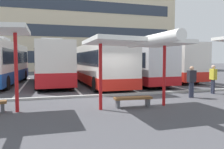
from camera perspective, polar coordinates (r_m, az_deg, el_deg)
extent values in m
plane|color=#47474C|center=(11.44, 3.27, -6.62)|extent=(160.00, 160.00, 0.00)
cube|color=beige|center=(46.02, -11.96, 12.47)|extent=(42.31, 11.25, 17.97)
cube|color=#2D3847|center=(39.87, -11.16, 4.41)|extent=(38.93, 0.08, 1.98)
cube|color=#2D3847|center=(40.16, -11.24, 10.83)|extent=(38.93, 0.08, 1.98)
cube|color=#2D3847|center=(40.95, -11.33, 17.08)|extent=(38.93, 0.08, 1.98)
cube|color=silver|center=(20.27, -26.23, 2.76)|extent=(3.16, 10.72, 3.09)
cube|color=#194C9E|center=(20.32, -26.13, -0.33)|extent=(3.20, 10.77, 0.90)
cube|color=black|center=(20.27, -26.27, 4.06)|extent=(3.13, 9.88, 1.07)
cube|color=black|center=(25.41, -23.45, 3.84)|extent=(2.12, 0.23, 1.86)
cylinder|color=black|center=(24.17, -26.61, -0.26)|extent=(0.37, 1.02, 1.00)
cylinder|color=black|center=(23.73, -21.44, -0.18)|extent=(0.37, 1.02, 1.00)
cylinder|color=black|center=(16.51, -25.39, -1.98)|extent=(0.37, 1.02, 1.00)
cube|color=silver|center=(20.08, -15.50, 2.97)|extent=(3.03, 11.87, 3.05)
cube|color=red|center=(20.12, -15.45, -0.04)|extent=(3.07, 11.91, 0.95)
cube|color=black|center=(20.08, -15.53, 4.21)|extent=(3.02, 10.93, 1.09)
cube|color=black|center=(25.93, -16.32, 3.95)|extent=(2.24, 0.17, 1.83)
cube|color=silver|center=(18.66, -15.32, 8.15)|extent=(1.62, 2.26, 0.36)
cylinder|color=black|center=(24.38, -18.82, -0.02)|extent=(0.34, 1.01, 1.00)
cylinder|color=black|center=(24.50, -13.33, 0.11)|extent=(0.34, 1.01, 1.00)
cylinder|color=black|center=(15.83, -18.69, -2.05)|extent=(0.34, 1.01, 1.00)
cylinder|color=black|center=(16.01, -10.28, -1.84)|extent=(0.34, 1.01, 1.00)
cube|color=silver|center=(18.46, -3.78, 2.83)|extent=(2.77, 11.78, 2.93)
cube|color=red|center=(18.52, -3.77, -0.66)|extent=(2.81, 11.82, 0.67)
cube|color=black|center=(18.46, -3.79, 4.09)|extent=(2.78, 10.84, 1.01)
cube|color=black|center=(24.16, -7.14, 3.90)|extent=(2.24, 0.12, 1.76)
cube|color=silver|center=(17.08, -2.61, 8.26)|extent=(1.57, 2.23, 0.36)
cylinder|color=black|center=(22.48, -9.31, -0.18)|extent=(0.32, 1.01, 1.00)
cylinder|color=black|center=(22.94, -3.50, -0.05)|extent=(0.32, 1.01, 1.00)
cylinder|color=black|center=(14.12, -4.19, -2.55)|extent=(0.32, 1.01, 1.00)
cylinder|color=black|center=(14.84, 4.65, -2.24)|extent=(0.32, 1.01, 1.00)
cube|color=silver|center=(20.20, 4.68, 2.76)|extent=(3.28, 11.35, 2.81)
cube|color=red|center=(20.25, 4.66, -0.33)|extent=(3.32, 11.39, 0.63)
cube|color=black|center=(20.20, 4.69, 3.71)|extent=(3.25, 10.45, 1.04)
cube|color=black|center=(25.36, -0.65, 3.77)|extent=(2.26, 0.22, 1.69)
cube|color=silver|center=(18.97, 6.51, 7.46)|extent=(1.68, 2.29, 0.36)
cylinder|color=black|center=(23.54, -2.08, 0.06)|extent=(0.36, 1.02, 1.00)
cylinder|color=black|center=(24.39, 3.22, 0.19)|extent=(0.36, 1.02, 1.00)
cylinder|color=black|center=(16.16, 6.84, -1.75)|extent=(0.36, 1.02, 1.00)
cylinder|color=black|center=(17.37, 13.82, -1.44)|extent=(0.36, 1.02, 1.00)
cube|color=silver|center=(23.09, 12.66, 3.28)|extent=(3.06, 10.68, 3.18)
cube|color=red|center=(23.13, 12.62, 0.31)|extent=(3.10, 10.72, 0.79)
cube|color=black|center=(23.09, 12.68, 4.38)|extent=(3.05, 9.84, 1.20)
cube|color=black|center=(27.69, 6.90, 4.23)|extent=(2.27, 0.18, 1.91)
cube|color=silver|center=(22.03, 14.57, 7.83)|extent=(1.64, 2.27, 0.36)
cylinder|color=black|center=(25.81, 6.04, 0.38)|extent=(0.35, 1.01, 1.00)
cylinder|color=black|center=(26.91, 10.62, 0.48)|extent=(0.35, 1.01, 1.00)
cylinder|color=black|center=(19.41, 15.38, -0.91)|extent=(0.35, 1.01, 1.00)
cylinder|color=black|center=(20.85, 20.76, -0.70)|extent=(0.35, 1.01, 1.00)
cube|color=white|center=(19.19, -21.62, -2.59)|extent=(0.16, 14.00, 0.01)
cube|color=white|center=(19.21, -10.60, -2.37)|extent=(0.16, 14.00, 0.01)
cube|color=white|center=(19.94, 0.00, -2.08)|extent=(0.16, 14.00, 0.01)
cube|color=white|center=(21.28, 9.55, -1.75)|extent=(0.16, 14.00, 0.01)
cube|color=white|center=(23.14, 17.77, -1.43)|extent=(0.16, 14.00, 0.01)
cylinder|color=red|center=(9.52, -23.28, 0.39)|extent=(0.14, 0.14, 3.12)
cube|color=#4C4C51|center=(9.94, -26.15, -7.60)|extent=(0.16, 0.35, 0.35)
cylinder|color=red|center=(9.19, -2.95, -0.62)|extent=(0.14, 0.14, 2.73)
cylinder|color=red|center=(10.29, 13.19, -0.23)|extent=(0.14, 0.14, 2.73)
cube|color=white|center=(9.64, 5.64, 8.17)|extent=(3.95, 3.32, 0.24)
cylinder|color=white|center=(8.27, 9.65, 8.63)|extent=(0.36, 3.94, 0.36)
cube|color=brown|center=(9.84, 5.36, -6.00)|extent=(1.69, 0.54, 0.10)
cube|color=#4C4C51|center=(9.70, 1.47, -7.48)|extent=(0.14, 0.34, 0.35)
cube|color=#4C4C51|center=(10.11, 9.07, -7.06)|extent=(0.14, 0.34, 0.35)
cube|color=#ADADA8|center=(12.82, 1.00, -5.19)|extent=(44.00, 0.24, 0.12)
cylinder|color=#33384C|center=(13.02, 19.88, -3.67)|extent=(0.14, 0.14, 0.85)
cylinder|color=#33384C|center=(12.89, 19.34, -3.73)|extent=(0.14, 0.14, 0.85)
cube|color=#26262D|center=(12.88, 19.68, -0.42)|extent=(0.52, 0.30, 0.64)
sphere|color=tan|center=(12.86, 19.73, 1.50)|extent=(0.23, 0.23, 0.23)
cylinder|color=#33384C|center=(14.78, 24.53, -2.88)|extent=(0.14, 0.14, 0.86)
cylinder|color=#33384C|center=(14.94, 24.20, -2.81)|extent=(0.14, 0.14, 0.86)
cube|color=gold|center=(14.79, 24.45, 0.05)|extent=(0.32, 0.54, 0.65)
sphere|color=beige|center=(14.77, 24.50, 1.75)|extent=(0.23, 0.23, 0.23)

